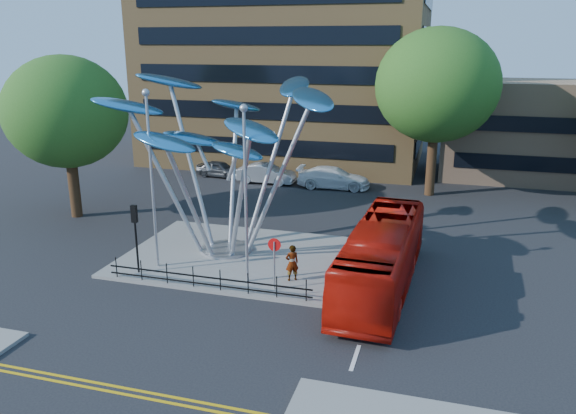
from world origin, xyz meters
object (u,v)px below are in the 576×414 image
(no_entry_sign_island, at_px, (274,255))
(parked_car_left, at_px, (219,169))
(red_bus, at_px, (382,256))
(traffic_light_island, at_px, (135,225))
(parked_car_mid, at_px, (266,174))
(tree_left, at_px, (66,112))
(street_lamp_right, at_px, (245,179))
(parked_car_right, at_px, (334,178))
(leaf_sculpture, at_px, (223,126))
(pedestrian, at_px, (292,263))
(tree_right, at_px, (437,86))
(street_lamp_left, at_px, (151,165))

(no_entry_sign_island, relative_size, parked_car_left, 0.61)
(red_bus, bearing_deg, no_entry_sign_island, -156.36)
(traffic_light_island, height_order, no_entry_sign_island, traffic_light_island)
(red_bus, xyz_separation_m, parked_car_mid, (-11.48, 17.69, -0.78))
(traffic_light_island, bearing_deg, tree_left, 140.19)
(street_lamp_right, relative_size, red_bus, 0.74)
(no_entry_sign_island, xyz_separation_m, parked_car_right, (-1.32, 19.49, -1.00))
(leaf_sculpture, xyz_separation_m, street_lamp_right, (2.57, -3.68, -1.78))
(tree_left, distance_m, leaf_sculpture, 12.38)
(tree_left, xyz_separation_m, red_bus, (20.60, -5.68, -5.22))
(red_bus, xyz_separation_m, parked_car_right, (-5.92, 17.69, -0.75))
(pedestrian, bearing_deg, parked_car_mid, -101.58)
(tree_right, distance_m, parked_car_mid, 14.77)
(tree_left, relative_size, traffic_light_island, 3.01)
(red_bus, xyz_separation_m, parked_car_left, (-15.98, 18.68, -0.89))
(leaf_sculpture, bearing_deg, pedestrian, -33.31)
(tree_right, height_order, leaf_sculpture, tree_right)
(red_bus, bearing_deg, leaf_sculpture, 167.01)
(street_lamp_right, height_order, parked_car_mid, street_lamp_right)
(tree_left, height_order, no_entry_sign_island, tree_left)
(parked_car_left, relative_size, parked_car_right, 0.71)
(tree_left, distance_m, street_lamp_right, 16.19)
(street_lamp_left, xyz_separation_m, traffic_light_island, (-0.50, -1.00, -2.74))
(street_lamp_left, xyz_separation_m, street_lamp_right, (5.00, -0.50, -0.26))
(tree_right, height_order, parked_car_mid, tree_right)
(tree_left, xyz_separation_m, leaf_sculpture, (11.93, -3.32, 0.08))
(parked_car_left, xyz_separation_m, parked_car_right, (10.05, -1.00, 0.14))
(street_lamp_left, height_order, no_entry_sign_island, street_lamp_left)
(street_lamp_left, xyz_separation_m, no_entry_sign_island, (6.50, -0.98, -3.54))
(street_lamp_left, relative_size, parked_car_left, 2.20)
(parked_car_left, xyz_separation_m, parked_car_mid, (4.50, -1.00, 0.11))
(tree_right, distance_m, red_bus, 18.88)
(street_lamp_right, height_order, parked_car_left, street_lamp_right)
(tree_right, relative_size, pedestrian, 6.86)
(parked_car_right, bearing_deg, traffic_light_island, 161.39)
(tree_right, bearing_deg, parked_car_left, 176.71)
(parked_car_left, height_order, parked_car_mid, parked_car_mid)
(street_lamp_right, relative_size, traffic_light_island, 2.42)
(street_lamp_left, height_order, parked_car_left, street_lamp_left)
(tree_left, xyz_separation_m, parked_car_mid, (9.12, 12.00, -6.00))
(red_bus, height_order, parked_car_left, red_bus)
(traffic_light_island, xyz_separation_m, no_entry_sign_island, (7.00, 0.02, -0.80))
(pedestrian, bearing_deg, parked_car_left, -91.93)
(traffic_light_island, bearing_deg, tree_right, 56.31)
(leaf_sculpture, bearing_deg, parked_car_left, 114.12)
(tree_right, height_order, no_entry_sign_island, tree_right)
(street_lamp_right, distance_m, no_entry_sign_island, 3.64)
(parked_car_mid, bearing_deg, parked_car_left, 77.65)
(street_lamp_right, bearing_deg, traffic_light_island, -174.81)
(tree_right, distance_m, no_entry_sign_island, 21.31)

